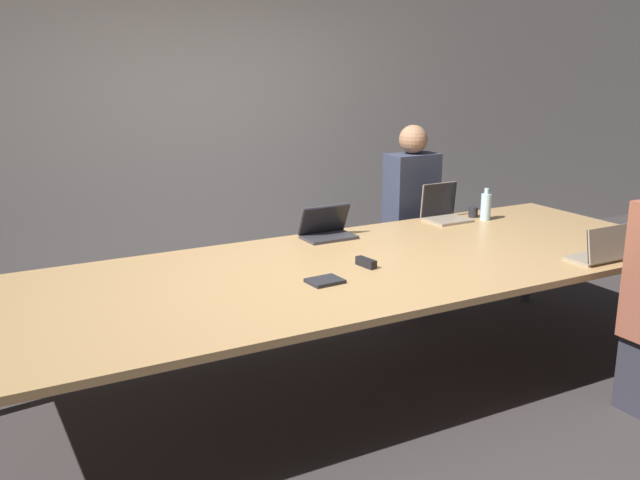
# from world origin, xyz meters

# --- Properties ---
(ground_plane) EXTENTS (24.00, 24.00, 0.00)m
(ground_plane) POSITION_xyz_m (0.00, 0.00, 0.00)
(ground_plane) COLOR #383333
(curtain_wall) EXTENTS (12.00, 0.06, 2.80)m
(curtain_wall) POSITION_xyz_m (0.00, 2.39, 1.40)
(curtain_wall) COLOR #BCB7B2
(curtain_wall) RESTS_ON ground_plane
(conference_table) EXTENTS (4.51, 1.61, 0.77)m
(conference_table) POSITION_xyz_m (0.00, 0.00, 0.72)
(conference_table) COLOR tan
(conference_table) RESTS_ON ground_plane
(laptop_far_center) EXTENTS (0.36, 0.23, 0.22)m
(laptop_far_center) POSITION_xyz_m (0.19, 0.63, 0.83)
(laptop_far_center) COLOR #333338
(laptop_far_center) RESTS_ON conference_table
(laptop_near_right) EXTENTS (0.35, 0.22, 0.22)m
(laptop_near_right) POSITION_xyz_m (1.37, -0.66, 0.83)
(laptop_near_right) COLOR gray
(laptop_near_right) RESTS_ON conference_table
(laptop_far_right) EXTENTS (0.31, 0.26, 0.27)m
(laptop_far_right) POSITION_xyz_m (1.22, 0.67, 0.84)
(laptop_far_right) COLOR gray
(laptop_far_right) RESTS_ON conference_table
(person_far_right) EXTENTS (0.40, 0.24, 1.44)m
(person_far_right) POSITION_xyz_m (1.21, 1.07, 0.70)
(person_far_right) COLOR #2D2D38
(person_far_right) RESTS_ON ground_plane
(cup_far_right) EXTENTS (0.07, 0.07, 0.08)m
(cup_far_right) POSITION_xyz_m (1.47, 0.63, 0.81)
(cup_far_right) COLOR #232328
(cup_far_right) RESTS_ON conference_table
(bottle_far_right) EXTENTS (0.08, 0.08, 0.24)m
(bottle_far_right) POSITION_xyz_m (1.50, 0.52, 0.87)
(bottle_far_right) COLOR #ADD1E0
(bottle_far_right) RESTS_ON conference_table
(stapler) EXTENTS (0.06, 0.15, 0.05)m
(stapler) POSITION_xyz_m (0.07, -0.07, 0.79)
(stapler) COLOR black
(stapler) RESTS_ON conference_table
(notebook) EXTENTS (0.19, 0.16, 0.02)m
(notebook) POSITION_xyz_m (-0.29, -0.22, 0.78)
(notebook) COLOR #232328
(notebook) RESTS_ON conference_table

